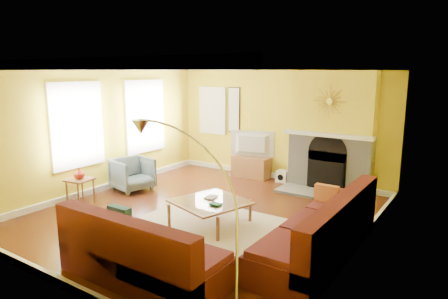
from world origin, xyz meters
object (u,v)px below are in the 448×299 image
Objects in this scene: arc_lamp at (191,225)px; coffee_table at (210,213)px; sectional_sofa at (235,218)px; media_console at (251,167)px; side_table at (80,191)px; armchair at (133,174)px.

coffee_table is at bearing 121.39° from arc_lamp.
media_console is at bearing 116.57° from sectional_sofa.
sectional_sofa reaches higher than coffee_table.
arc_lamp is (4.14, -1.70, 0.78)m from side_table.
arc_lamp is at bearing -72.31° from sectional_sofa.
arc_lamp is at bearing -113.89° from armchair.
sectional_sofa is 4.73× the size of armchair.
coffee_table is 1.40× the size of armchair.
sectional_sofa is 1.88m from arc_lamp.
sectional_sofa reaches higher than armchair.
side_table is at bearing -177.01° from armchair.
arc_lamp reaches higher than side_table.
armchair is at bearing 160.56° from sectional_sofa.
arc_lamp is (3.94, -2.90, 0.67)m from armchair.
arc_lamp reaches higher than coffee_table.
media_console reaches higher than side_table.
armchair is 1.58× the size of side_table.
coffee_table is (-0.80, 0.50, -0.23)m from sectional_sofa.
media_console is at bearing 63.43° from side_table.
sectional_sofa is 3.39× the size of coffee_table.
side_table is at bearing -169.88° from coffee_table.
arc_lamp reaches higher than sectional_sofa.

